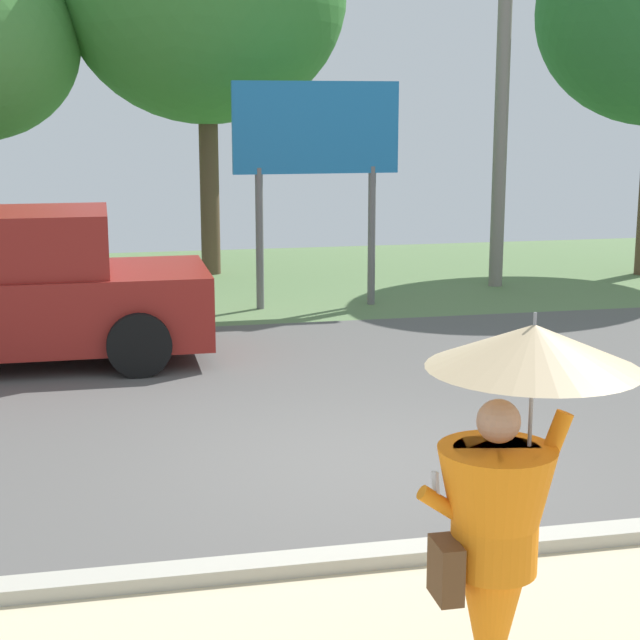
{
  "coord_description": "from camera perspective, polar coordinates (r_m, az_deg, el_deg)",
  "views": [
    {
      "loc": [
        -2.14,
        -8.32,
        3.1
      ],
      "look_at": [
        -0.14,
        1.0,
        1.1
      ],
      "focal_mm": 56.91,
      "sensor_mm": 36.0,
      "label": 1
    }
  ],
  "objects": [
    {
      "name": "ground_plane",
      "position": [
        11.89,
        -1.32,
        -3.51
      ],
      "size": [
        40.0,
        22.0,
        0.2
      ],
      "color": "#565451"
    },
    {
      "name": "monk_pedestrian",
      "position": [
        5.26,
        10.27,
        -10.4
      ],
      "size": [
        1.1,
        1.06,
        2.13
      ],
      "rotation": [
        0.0,
        0.0,
        -0.19
      ],
      "color": "orange",
      "rests_on": "ground_plane"
    },
    {
      "name": "utility_pole",
      "position": [
        18.02,
        10.2,
        12.39
      ],
      "size": [
        1.8,
        0.24,
        6.31
      ],
      "color": "gray",
      "rests_on": "ground_plane"
    },
    {
      "name": "roadside_billboard",
      "position": [
        15.85,
        -0.22,
        9.86
      ],
      "size": [
        2.6,
        0.12,
        3.5
      ],
      "color": "slate",
      "rests_on": "ground_plane"
    }
  ]
}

